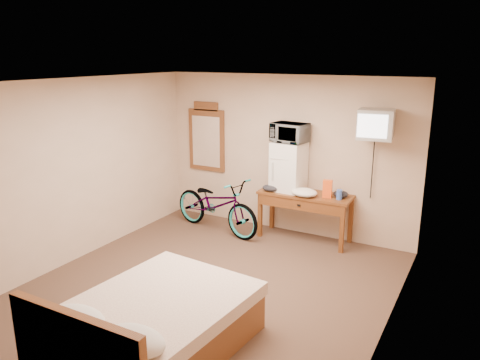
{
  "coord_description": "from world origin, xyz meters",
  "views": [
    {
      "loc": [
        2.85,
        -4.42,
        2.8
      ],
      "look_at": [
        0.08,
        0.65,
        1.24
      ],
      "focal_mm": 35.0,
      "sensor_mm": 36.0,
      "label": 1
    }
  ],
  "objects_px": {
    "wall_mirror": "(207,138)",
    "bed": "(150,326)",
    "blue_cup": "(339,195)",
    "desk": "(304,201)",
    "bicycle": "(216,204)",
    "crt_television": "(376,124)",
    "mini_fridge": "(289,166)",
    "microwave": "(290,133)"
  },
  "relations": [
    {
      "from": "mini_fridge",
      "to": "bicycle",
      "type": "distance_m",
      "value": 1.33
    },
    {
      "from": "mini_fridge",
      "to": "bed",
      "type": "height_order",
      "value": "mini_fridge"
    },
    {
      "from": "mini_fridge",
      "to": "crt_television",
      "type": "distance_m",
      "value": 1.48
    },
    {
      "from": "microwave",
      "to": "bicycle",
      "type": "bearing_deg",
      "value": -153.72
    },
    {
      "from": "crt_television",
      "to": "bicycle",
      "type": "bearing_deg",
      "value": -172.15
    },
    {
      "from": "crt_television",
      "to": "wall_mirror",
      "type": "xyz_separation_m",
      "value": [
        -2.9,
        0.25,
        -0.47
      ]
    },
    {
      "from": "mini_fridge",
      "to": "wall_mirror",
      "type": "height_order",
      "value": "wall_mirror"
    },
    {
      "from": "blue_cup",
      "to": "wall_mirror",
      "type": "distance_m",
      "value": 2.55
    },
    {
      "from": "mini_fridge",
      "to": "microwave",
      "type": "xyz_separation_m",
      "value": [
        0.0,
        0.0,
        0.52
      ]
    },
    {
      "from": "bed",
      "to": "bicycle",
      "type": "bearing_deg",
      "value": 110.4
    },
    {
      "from": "bed",
      "to": "blue_cup",
      "type": "bearing_deg",
      "value": 76.82
    },
    {
      "from": "desk",
      "to": "bicycle",
      "type": "distance_m",
      "value": 1.43
    },
    {
      "from": "desk",
      "to": "bed",
      "type": "relative_size",
      "value": 0.72
    },
    {
      "from": "microwave",
      "to": "wall_mirror",
      "type": "relative_size",
      "value": 0.45
    },
    {
      "from": "bicycle",
      "to": "mini_fridge",
      "type": "bearing_deg",
      "value": -59.09
    },
    {
      "from": "mini_fridge",
      "to": "microwave",
      "type": "distance_m",
      "value": 0.52
    },
    {
      "from": "desk",
      "to": "microwave",
      "type": "bearing_deg",
      "value": 167.62
    },
    {
      "from": "desk",
      "to": "bicycle",
      "type": "bearing_deg",
      "value": -167.67
    },
    {
      "from": "microwave",
      "to": "bicycle",
      "type": "xyz_separation_m",
      "value": [
        -1.09,
        -0.37,
        -1.2
      ]
    },
    {
      "from": "mini_fridge",
      "to": "blue_cup",
      "type": "bearing_deg",
      "value": -6.31
    },
    {
      "from": "wall_mirror",
      "to": "bed",
      "type": "bearing_deg",
      "value": -65.31
    },
    {
      "from": "blue_cup",
      "to": "bed",
      "type": "relative_size",
      "value": 0.07
    },
    {
      "from": "mini_fridge",
      "to": "blue_cup",
      "type": "xyz_separation_m",
      "value": [
        0.84,
        -0.09,
        -0.3
      ]
    },
    {
      "from": "crt_television",
      "to": "bed",
      "type": "height_order",
      "value": "crt_television"
    },
    {
      "from": "crt_television",
      "to": "bicycle",
      "type": "height_order",
      "value": "crt_television"
    },
    {
      "from": "mini_fridge",
      "to": "microwave",
      "type": "bearing_deg",
      "value": 56.33
    },
    {
      "from": "mini_fridge",
      "to": "bed",
      "type": "relative_size",
      "value": 0.38
    },
    {
      "from": "desk",
      "to": "mini_fridge",
      "type": "xyz_separation_m",
      "value": [
        -0.3,
        0.07,
        0.49
      ]
    },
    {
      "from": "blue_cup",
      "to": "microwave",
      "type": "bearing_deg",
      "value": 173.68
    },
    {
      "from": "desk",
      "to": "blue_cup",
      "type": "height_order",
      "value": "blue_cup"
    },
    {
      "from": "desk",
      "to": "bed",
      "type": "xyz_separation_m",
      "value": [
        -0.24,
        -3.38,
        -0.34
      ]
    },
    {
      "from": "mini_fridge",
      "to": "bicycle",
      "type": "height_order",
      "value": "mini_fridge"
    },
    {
      "from": "desk",
      "to": "crt_television",
      "type": "xyz_separation_m",
      "value": [
        0.98,
        0.02,
        1.24
      ]
    },
    {
      "from": "blue_cup",
      "to": "bed",
      "type": "distance_m",
      "value": 3.48
    },
    {
      "from": "bicycle",
      "to": "bed",
      "type": "distance_m",
      "value": 3.29
    },
    {
      "from": "mini_fridge",
      "to": "blue_cup",
      "type": "height_order",
      "value": "mini_fridge"
    },
    {
      "from": "mini_fridge",
      "to": "crt_television",
      "type": "xyz_separation_m",
      "value": [
        1.28,
        -0.04,
        0.74
      ]
    },
    {
      "from": "crt_television",
      "to": "desk",
      "type": "bearing_deg",
      "value": -178.65
    },
    {
      "from": "blue_cup",
      "to": "crt_television",
      "type": "distance_m",
      "value": 1.14
    },
    {
      "from": "wall_mirror",
      "to": "bicycle",
      "type": "distance_m",
      "value": 1.24
    },
    {
      "from": "blue_cup",
      "to": "crt_television",
      "type": "bearing_deg",
      "value": 6.66
    },
    {
      "from": "mini_fridge",
      "to": "bed",
      "type": "bearing_deg",
      "value": -89.04
    }
  ]
}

